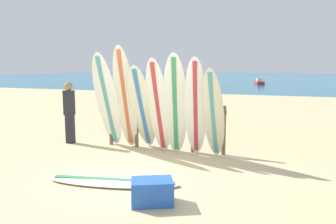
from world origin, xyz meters
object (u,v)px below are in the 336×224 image
cooler_box (152,192)px  surfboard_leaning_left (125,98)px  surfboard_leaning_center (158,107)px  beachgoer_standing (69,110)px  surfboard_rack (164,122)px  surfboard_leaning_far_right (213,114)px  surfboard_leaning_center_left (142,108)px  small_boat_offshore (259,82)px  surfboard_leaning_right (196,108)px  surfboard_leaning_far_left (107,101)px  surfboard_lying_on_sand (113,181)px  surfboard_leaning_center_right (175,105)px

cooler_box → surfboard_leaning_left: bearing=98.2°
surfboard_leaning_center → beachgoer_standing: size_ratio=1.37×
surfboard_rack → cooler_box: size_ratio=4.96×
surfboard_rack → cooler_box: surfboard_rack is taller
surfboard_leaning_far_right → surfboard_leaning_center_left: bearing=175.9°
surfboard_leaning_center → small_boat_offshore: 30.17m
surfboard_leaning_left → surfboard_leaning_right: 1.73m
surfboard_leaning_far_left → surfboard_leaning_far_right: size_ratio=1.18×
beachgoer_standing → small_boat_offshore: (2.67, 29.98, -0.62)m
surfboard_leaning_center_left → surfboard_lying_on_sand: (0.42, -2.16, -0.98)m
surfboard_lying_on_sand → cooler_box: cooler_box is taller
cooler_box → surfboard_leaning_far_right: bearing=56.4°
surfboard_lying_on_sand → beachgoer_standing: (-2.50, 2.19, 0.84)m
surfboard_leaning_left → beachgoer_standing: bearing=176.9°
surfboard_leaning_center_right → beachgoer_standing: (-2.94, 0.18, -0.26)m
small_boat_offshore → surfboard_rack: bearing=-90.3°
surfboard_rack → surfboard_leaning_right: surfboard_leaning_right is taller
surfboard_rack → surfboard_leaning_center: (0.02, -0.39, 0.41)m
surfboard_leaning_right → surfboard_lying_on_sand: surfboard_leaning_right is taller
surfboard_leaning_center_right → surfboard_leaning_center_left: bearing=170.3°
surfboard_leaning_far_right → surfboard_lying_on_sand: (-1.29, -2.03, -0.95)m
surfboard_leaning_center_right → surfboard_leaning_far_right: bearing=1.6°
cooler_box → surfboard_leaning_right: bearing=65.3°
surfboard_leaning_center_left → small_boat_offshore: 30.03m
surfboard_leaning_far_right → small_boat_offshore: 30.17m
surfboard_leaning_center_right → surfboard_leaning_far_right: surfboard_leaning_center_right is taller
surfboard_leaning_center → cooler_box: size_ratio=3.63×
beachgoer_standing → small_boat_offshore: size_ratio=0.70×
surfboard_rack → surfboard_leaning_far_left: 1.44m
surfboard_leaning_right → beachgoer_standing: size_ratio=1.38×
surfboard_leaning_far_right → surfboard_leaning_far_left: bearing=179.7°
surfboard_leaning_center → surfboard_lying_on_sand: 2.28m
cooler_box → surfboard_leaning_center: bearing=83.7°
surfboard_leaning_center → cooler_box: 2.85m
surfboard_leaning_left → surfboard_leaning_center_right: (1.28, -0.09, -0.09)m
surfboard_leaning_far_left → cooler_box: bearing=-49.2°
surfboard_leaning_center → surfboard_leaning_left: bearing=174.6°
surfboard_leaning_far_right → surfboard_leaning_left: bearing=178.1°
surfboard_rack → surfboard_leaning_center: size_ratio=1.37×
surfboard_leaning_center → small_boat_offshore: (0.13, 30.16, -0.83)m
surfboard_leaning_far_left → surfboard_leaning_left: 0.46m
surfboard_leaning_center_left → surfboard_leaning_center: size_ratio=0.93×
surfboard_rack → surfboard_leaning_far_right: 1.36m
surfboard_leaning_far_left → surfboard_leaning_left: size_ratio=0.94×
surfboard_rack → surfboard_leaning_center_left: bearing=-150.8°
surfboard_leaning_center_right → surfboard_leaning_right: bearing=6.3°
surfboard_leaning_left → surfboard_lying_on_sand: bearing=-68.4°
surfboard_leaning_left → surfboard_leaning_center: 0.89m
surfboard_leaning_right → beachgoer_standing: (-3.39, 0.13, -0.22)m
surfboard_lying_on_sand → cooler_box: (0.94, -0.53, 0.14)m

